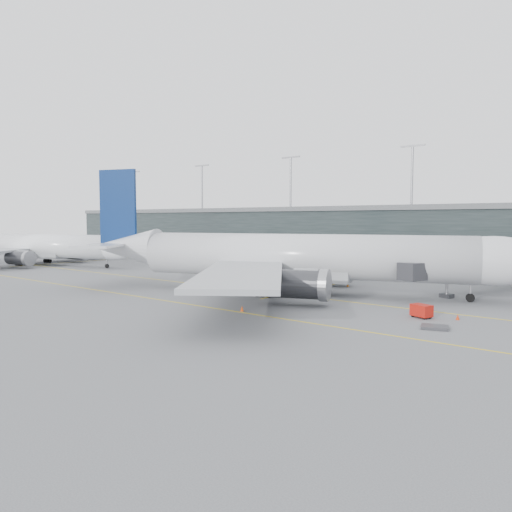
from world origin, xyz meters
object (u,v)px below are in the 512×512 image
Objects in this scene: gse_cart at (421,310)px; jet_bridge at (485,264)px; second_aircraft at (42,246)px; main_aircraft at (298,257)px.

jet_bridge is at bearing 111.19° from gse_cart.
gse_cart is at bearing -17.71° from second_aircraft.
main_aircraft reaches higher than jet_bridge.
second_aircraft is 22.37× the size of gse_cart.
main_aircraft is at bearing -13.72° from second_aircraft.
gse_cart is (22.88, -7.17, -4.95)m from main_aircraft.
gse_cart is (103.04, -7.15, -4.00)m from second_aircraft.
gse_cart is at bearing -36.89° from main_aircraft.
second_aircraft reaches higher than jet_bridge.
gse_cart is at bearing -71.45° from jet_bridge.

